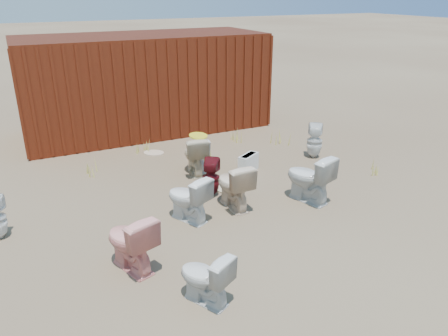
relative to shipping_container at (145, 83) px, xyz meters
name	(u,v)px	position (x,y,z in m)	size (l,w,h in m)	color
ground	(240,211)	(0.00, -5.20, -1.20)	(100.00, 100.00, 0.00)	brown
shipping_container	(145,83)	(0.00, 0.00, 0.00)	(6.00, 2.40, 2.40)	#4F150D
toilet_front_a	(205,278)	(-1.44, -7.03, -0.86)	(0.38, 0.66, 0.67)	silver
toilet_front_pink	(130,242)	(-2.03, -6.00, -0.80)	(0.45, 0.79, 0.81)	pink
toilet_front_c	(188,198)	(-0.88, -5.10, -0.82)	(0.42, 0.74, 0.76)	white
toilet_front_maroon	(211,178)	(-0.18, -4.45, -0.86)	(0.31, 0.32, 0.69)	#5B0F15
toilet_front_e	(309,178)	(1.24, -5.37, -0.77)	(0.48, 0.84, 0.85)	silver
toilet_back_beige_left	(234,185)	(-0.03, -5.02, -0.80)	(0.45, 0.79, 0.80)	beige
toilet_back_beige_right	(195,155)	(-0.04, -3.38, -0.81)	(0.44, 0.76, 0.78)	beige
toilet_back_yellowlid	(199,153)	(0.11, -3.21, -0.85)	(0.39, 0.69, 0.70)	white
toilet_back_e	(315,141)	(2.64, -3.69, -0.83)	(0.33, 0.34, 0.74)	white
yellow_lid	(198,136)	(0.11, -3.21, -0.48)	(0.36, 0.45, 0.03)	yellow
loose_tank	(248,163)	(0.97, -3.75, -1.02)	(0.50, 0.20, 0.35)	silver
loose_lid_near	(227,189)	(0.18, -4.35, -1.19)	(0.38, 0.49, 0.02)	beige
loose_lid_far	(154,153)	(-0.44, -1.92, -1.19)	(0.36, 0.47, 0.02)	beige
weed_clump_a	(95,166)	(-1.84, -2.52, -1.05)	(0.36, 0.36, 0.31)	#C0B54C
weed_clump_b	(209,153)	(0.54, -2.75, -1.08)	(0.32, 0.32, 0.25)	#C0B54C
weed_clump_c	(280,138)	(2.43, -2.65, -1.03)	(0.36, 0.36, 0.33)	#C0B54C
weed_clump_d	(142,146)	(-0.64, -1.70, -1.05)	(0.30, 0.30, 0.29)	#C0B54C
weed_clump_e	(240,135)	(1.72, -1.98, -1.05)	(0.34, 0.34, 0.30)	#C0B54C
weed_clump_f	(374,167)	(3.17, -4.94, -1.07)	(0.28, 0.28, 0.26)	#C0B54C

